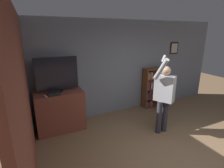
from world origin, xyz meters
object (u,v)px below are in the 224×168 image
(television, at_px, (57,74))
(bookshelf, at_px, (152,88))
(waste_bin, at_px, (163,107))
(game_console, at_px, (54,93))
(person, at_px, (164,94))

(television, height_order, bookshelf, television)
(bookshelf, height_order, waste_bin, bookshelf)
(bookshelf, xyz_separation_m, waste_bin, (0.01, -0.53, -0.46))
(game_console, xyz_separation_m, person, (2.31, -1.01, -0.03))
(television, distance_m, game_console, 0.45)
(game_console, bearing_deg, person, -23.70)
(person, distance_m, waste_bin, 1.41)
(game_console, relative_size, waste_bin, 0.81)
(television, xyz_separation_m, waste_bin, (2.96, -0.35, -1.25))
(game_console, relative_size, bookshelf, 0.21)
(game_console, bearing_deg, waste_bin, -3.02)
(person, bearing_deg, waste_bin, 108.96)
(bookshelf, relative_size, person, 0.67)
(television, xyz_separation_m, bookshelf, (2.95, 0.18, -0.79))
(game_console, height_order, waste_bin, game_console)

